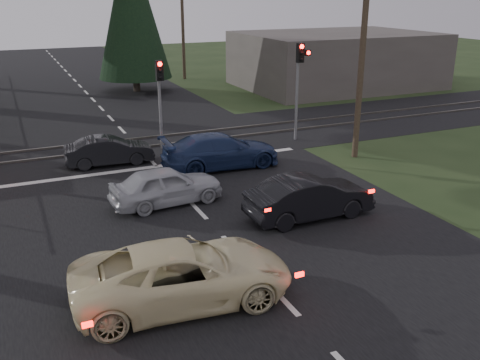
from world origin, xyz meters
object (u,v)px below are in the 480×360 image
traffic_signal_right (300,73)px  cream_coupe (183,274)px  utility_pole_near (363,49)px  utility_pole_far (118,10)px  dark_car_far (109,151)px  traffic_signal_center (160,89)px  blue_sedan (221,151)px  utility_pole_mid (183,20)px  dark_hatchback (309,198)px  silver_car (166,186)px

traffic_signal_right → cream_coupe: (-9.74, -11.55, -2.59)m
utility_pole_near → utility_pole_far: (0.00, 49.00, 0.00)m
utility_pole_near → utility_pole_far: bearing=90.0°
dark_car_far → utility_pole_far: bearing=-9.5°
traffic_signal_center → blue_sedan: bearing=-68.2°
traffic_signal_center → utility_pole_mid: size_ratio=0.46×
traffic_signal_center → blue_sedan: 4.45m
traffic_signal_right → utility_pole_far: bearing=88.8°
traffic_signal_right → utility_pole_far: (0.95, 45.53, 1.41)m
cream_coupe → utility_pole_near: bearing=-47.4°
utility_pole_far → utility_pole_mid: bearing=-90.0°
traffic_signal_right → cream_coupe: traffic_signal_right is taller
utility_pole_far → dark_hatchback: utility_pole_far is taller
cream_coupe → silver_car: (1.41, 6.12, -0.06)m
utility_pole_near → traffic_signal_center: bearing=148.0°
blue_sedan → utility_pole_mid: bearing=-12.9°
utility_pole_mid → silver_car: utility_pole_mid is taller
traffic_signal_center → silver_car: traffic_signal_center is taller
traffic_signal_right → blue_sedan: bearing=-154.3°
utility_pole_far → dark_hatchback: 54.42m
traffic_signal_right → traffic_signal_center: size_ratio=1.15×
traffic_signal_right → dark_hatchback: 9.91m
traffic_signal_right → utility_pole_mid: (0.95, 20.53, 1.41)m
utility_pole_near → silver_car: bearing=-168.1°
utility_pole_mid → dark_car_far: utility_pole_mid is taller
utility_pole_near → silver_car: 10.32m
dark_hatchback → dark_car_far: (-4.85, 8.31, -0.09)m
silver_car → dark_car_far: bearing=5.3°
utility_pole_far → traffic_signal_right: bearing=-91.2°
utility_pole_far → silver_car: bearing=-100.3°
traffic_signal_center → silver_car: bearing=-105.0°
cream_coupe → dark_car_far: (0.47, 11.39, -0.12)m
traffic_signal_center → dark_hatchback: size_ratio=0.97×
blue_sedan → cream_coupe: bearing=154.8°
traffic_signal_right → dark_hatchback: traffic_signal_right is taller
cream_coupe → dark_car_far: size_ratio=1.43×
traffic_signal_right → utility_pole_far: utility_pole_far is taller
traffic_signal_center → blue_sedan: size_ratio=0.83×
traffic_signal_right → dark_hatchback: size_ratio=1.11×
utility_pole_near → dark_hatchback: size_ratio=2.13×
utility_pole_mid → traffic_signal_center: bearing=-111.2°
utility_pole_mid → dark_hatchback: 29.77m
utility_pole_mid → utility_pole_far: same height
silver_car → cream_coupe: bearing=162.2°
traffic_signal_right → silver_car: bearing=-146.9°
dark_car_far → silver_car: bearing=-166.7°
utility_pole_mid → cream_coupe: utility_pole_mid is taller
utility_pole_near → utility_pole_mid: same height
traffic_signal_center → utility_pole_mid: utility_pole_mid is taller
utility_pole_mid → dark_car_far: 23.45m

